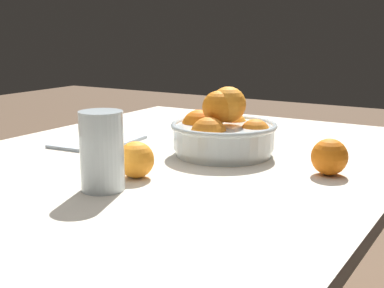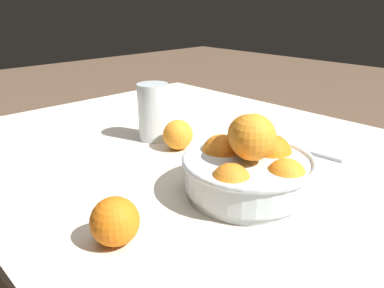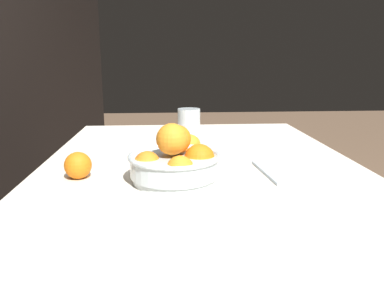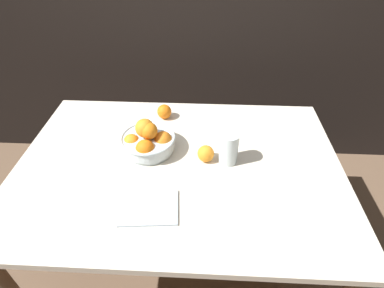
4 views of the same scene
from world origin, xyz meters
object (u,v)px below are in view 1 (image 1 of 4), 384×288
(fruit_bowl, at_px, (223,132))
(juice_glass, at_px, (102,155))
(orange_loose_near_bowl, at_px, (136,160))
(orange_loose_front, at_px, (329,157))

(fruit_bowl, relative_size, juice_glass, 1.69)
(juice_glass, bearing_deg, orange_loose_near_bowl, 178.37)
(juice_glass, distance_m, orange_loose_near_bowl, 0.10)
(fruit_bowl, bearing_deg, juice_glass, -9.19)
(juice_glass, bearing_deg, fruit_bowl, 170.81)
(fruit_bowl, distance_m, juice_glass, 0.35)
(orange_loose_near_bowl, bearing_deg, fruit_bowl, 168.07)
(juice_glass, relative_size, orange_loose_near_bowl, 2.00)
(fruit_bowl, bearing_deg, orange_loose_front, 81.43)
(juice_glass, height_order, orange_loose_near_bowl, juice_glass)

